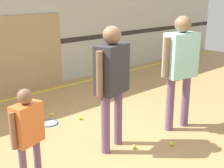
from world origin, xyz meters
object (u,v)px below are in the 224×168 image
at_px(racket_spare_on_floor, 48,123).
at_px(tennis_ball_near_instructor, 134,147).
at_px(person_student_left, 28,129).
at_px(tennis_ball_by_spare_racket, 52,114).
at_px(person_student_right, 181,61).
at_px(tennis_ball_stray_right, 172,144).
at_px(person_instructor, 112,76).
at_px(tennis_ball_stray_left, 80,118).

xyz_separation_m(racket_spare_on_floor, tennis_ball_near_instructor, (0.43, -1.63, 0.02)).
distance_m(person_student_left, racket_spare_on_floor, 1.98).
distance_m(racket_spare_on_floor, tennis_ball_by_spare_racket, 0.35).
bearing_deg(person_student_left, racket_spare_on_floor, 36.51).
bearing_deg(person_student_right, tennis_ball_stray_right, 41.87).
bearing_deg(tennis_ball_near_instructor, racket_spare_on_floor, 104.88).
xyz_separation_m(person_instructor, person_student_right, (1.27, -0.22, 0.05)).
xyz_separation_m(person_student_left, tennis_ball_stray_right, (2.03, -0.48, -0.71)).
bearing_deg(tennis_ball_by_spare_racket, tennis_ball_stray_right, -73.07).
relative_size(person_instructor, tennis_ball_by_spare_racket, 26.73).
relative_size(tennis_ball_stray_left, tennis_ball_stray_right, 1.00).
bearing_deg(tennis_ball_near_instructor, person_student_left, 174.02).
distance_m(person_instructor, person_student_right, 1.29).
xyz_separation_m(person_student_right, tennis_ball_stray_left, (-0.99, 1.36, -1.11)).
bearing_deg(tennis_ball_by_spare_racket, person_student_left, -128.35).
bearing_deg(tennis_ball_stray_left, tennis_ball_by_spare_racket, 118.06).
bearing_deg(tennis_ball_near_instructor, person_instructor, 129.98).
relative_size(person_instructor, tennis_ball_stray_left, 26.73).
bearing_deg(racket_spare_on_floor, tennis_ball_stray_right, 160.99).
bearing_deg(tennis_ball_stray_left, tennis_ball_near_instructor, -93.14).
bearing_deg(person_student_right, person_instructor, 1.93).
relative_size(tennis_ball_near_instructor, tennis_ball_stray_right, 1.00).
bearing_deg(tennis_ball_stray_right, tennis_ball_by_spare_racket, 106.93).
height_order(tennis_ball_stray_left, tennis_ball_stray_right, same).
height_order(person_student_right, racket_spare_on_floor, person_student_right).
distance_m(person_instructor, tennis_ball_stray_left, 1.58).
relative_size(person_student_left, person_student_right, 0.66).
xyz_separation_m(person_student_left, racket_spare_on_floor, (1.11, 1.47, -0.74)).
bearing_deg(tennis_ball_by_spare_racket, person_student_right, -55.98).
distance_m(person_student_right, tennis_ball_by_spare_racket, 2.50).
xyz_separation_m(person_instructor, person_student_left, (-1.34, -0.08, -0.34)).
height_order(tennis_ball_by_spare_racket, tennis_ball_stray_right, same).
bearing_deg(person_student_left, tennis_ball_by_spare_racket, 35.40).
relative_size(tennis_ball_near_instructor, tennis_ball_by_spare_racket, 1.00).
relative_size(racket_spare_on_floor, tennis_ball_by_spare_racket, 7.37).
bearing_deg(person_student_right, person_student_left, 8.78).
relative_size(person_student_right, tennis_ball_by_spare_racket, 27.89).
relative_size(person_student_left, tennis_ball_near_instructor, 18.29).
xyz_separation_m(person_instructor, racket_spare_on_floor, (-0.23, 1.38, -1.08)).
distance_m(person_student_right, tennis_ball_near_instructor, 1.53).
height_order(tennis_ball_near_instructor, tennis_ball_stray_left, same).
bearing_deg(person_student_right, racket_spare_on_floor, -35.18).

